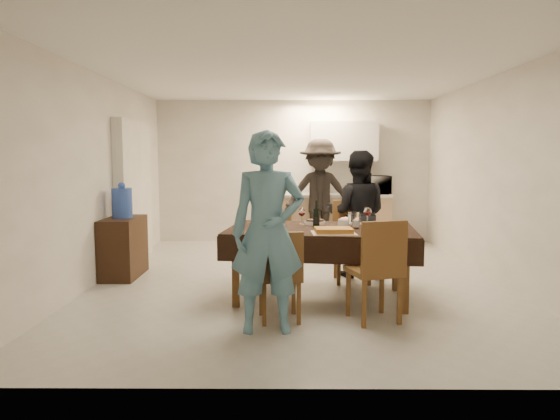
{
  "coord_description": "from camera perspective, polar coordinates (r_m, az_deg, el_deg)",
  "views": [
    {
      "loc": [
        -0.18,
        -6.22,
        1.56
      ],
      "look_at": [
        -0.22,
        -0.3,
        0.93
      ],
      "focal_mm": 32.0,
      "sensor_mm": 36.0,
      "label": 1
    }
  ],
  "objects": [
    {
      "name": "dining_table",
      "position": [
        5.5,
        4.7,
        -2.43
      ],
      "size": [
        2.15,
        1.42,
        0.79
      ],
      "rotation": [
        0.0,
        0.0,
        -0.13
      ],
      "color": "black",
      "rests_on": "floor"
    },
    {
      "name": "stub_partition",
      "position": [
        7.77,
        -16.34,
        2.02
      ],
      "size": [
        0.15,
        1.4,
        2.1
      ],
      "primitive_type": "cube",
      "color": "silver",
      "rests_on": "floor"
    },
    {
      "name": "plate_far_right",
      "position": [
        5.86,
        10.35,
        -1.55
      ],
      "size": [
        0.26,
        0.26,
        0.01
      ],
      "primitive_type": "cylinder",
      "color": "silver",
      "rests_on": "dining_table"
    },
    {
      "name": "wall_left",
      "position": [
        6.65,
        -20.04,
        3.43
      ],
      "size": [
        0.02,
        6.0,
        2.6
      ],
      "primitive_type": "cube",
      "color": "silver",
      "rests_on": "floor"
    },
    {
      "name": "person_near",
      "position": [
        4.42,
        -1.39,
        -2.54
      ],
      "size": [
        0.69,
        0.49,
        1.8
      ],
      "primitive_type": "imported",
      "rotation": [
        0.0,
        0.0,
        0.1
      ],
      "color": "#5688A3",
      "rests_on": "floor"
    },
    {
      "name": "water_jug",
      "position": [
        6.79,
        -17.6,
        0.78
      ],
      "size": [
        0.26,
        0.26,
        0.39
      ],
      "primitive_type": "cylinder",
      "color": "blue",
      "rests_on": "console"
    },
    {
      "name": "salad_bowl",
      "position": [
        5.69,
        7.59,
        -1.43
      ],
      "size": [
        0.19,
        0.19,
        0.07
      ],
      "primitive_type": "cylinder",
      "color": "silver",
      "rests_on": "dining_table"
    },
    {
      "name": "microwave",
      "position": [
        9.06,
        10.61,
        2.84
      ],
      "size": [
        0.59,
        0.4,
        0.33
      ],
      "primitive_type": "imported",
      "rotation": [
        0.0,
        0.0,
        3.14
      ],
      "color": "silver",
      "rests_on": "kitchen_worktop"
    },
    {
      "name": "upper_cabinet",
      "position": [
        9.11,
        7.29,
        7.8
      ],
      "size": [
        1.2,
        0.34,
        0.7
      ],
      "primitive_type": "cube",
      "color": "silver",
      "rests_on": "wall_back"
    },
    {
      "name": "chair_near_right",
      "position": [
        4.76,
        10.9,
        -5.68
      ],
      "size": [
        0.55,
        0.56,
        0.53
      ],
      "rotation": [
        0.0,
        0.0,
        0.28
      ],
      "color": "brown",
      "rests_on": "floor"
    },
    {
      "name": "water_pitcher",
      "position": [
        5.47,
        8.42,
        -1.16
      ],
      "size": [
        0.12,
        0.12,
        0.18
      ],
      "primitive_type": "cylinder",
      "color": "white",
      "rests_on": "dining_table"
    },
    {
      "name": "wall_right",
      "position": [
        6.78,
        23.74,
        3.33
      ],
      "size": [
        0.02,
        6.0,
        2.6
      ],
      "primitive_type": "cube",
      "color": "silver",
      "rests_on": "floor"
    },
    {
      "name": "chair_near_left",
      "position": [
        4.7,
        -0.07,
        -6.51
      ],
      "size": [
        0.45,
        0.45,
        0.48
      ],
      "rotation": [
        0.0,
        0.0,
        0.13
      ],
      "color": "brown",
      "rests_on": "floor"
    },
    {
      "name": "floor",
      "position": [
        6.42,
        2.04,
        -8.03
      ],
      "size": [
        5.0,
        6.0,
        0.02
      ],
      "primitive_type": "cube",
      "color": "#B4B3AE",
      "rests_on": "ground"
    },
    {
      "name": "mushroom_dish",
      "position": [
        5.76,
        4.01,
        -1.48
      ],
      "size": [
        0.22,
        0.22,
        0.04
      ],
      "primitive_type": "cylinder",
      "color": "silver",
      "rests_on": "dining_table"
    },
    {
      "name": "wine_bottle",
      "position": [
        5.52,
        4.17,
        -0.45
      ],
      "size": [
        0.07,
        0.07,
        0.3
      ],
      "primitive_type": null,
      "color": "black",
      "rests_on": "dining_table"
    },
    {
      "name": "wine_glass_b",
      "position": [
        5.79,
        9.97,
        -0.69
      ],
      "size": [
        0.09,
        0.09,
        0.2
      ],
      "primitive_type": null,
      "color": "white",
      "rests_on": "dining_table"
    },
    {
      "name": "wall_front",
      "position": [
        3.24,
        3.64,
        1.45
      ],
      "size": [
        5.0,
        0.02,
        2.6
      ],
      "primitive_type": "cube",
      "color": "silver",
      "rests_on": "floor"
    },
    {
      "name": "console",
      "position": [
        6.86,
        -17.45,
        -4.08
      ],
      "size": [
        0.42,
        0.84,
        0.78
      ],
      "primitive_type": "cube",
      "color": "#311F10",
      "rests_on": "floor"
    },
    {
      "name": "wine_glass_a",
      "position": [
        5.22,
        -1.11,
        -1.41
      ],
      "size": [
        0.09,
        0.09,
        0.19
      ],
      "primitive_type": null,
      "color": "white",
      "rests_on": "dining_table"
    },
    {
      "name": "wall_back",
      "position": [
        9.23,
        1.54,
        4.41
      ],
      "size": [
        5.0,
        0.02,
        2.6
      ],
      "primitive_type": "cube",
      "color": "silver",
      "rests_on": "floor"
    },
    {
      "name": "wine_glass_c",
      "position": [
        5.77,
        2.51,
        -0.71
      ],
      "size": [
        0.08,
        0.08,
        0.19
      ],
      "primitive_type": null,
      "color": "white",
      "rests_on": "dining_table"
    },
    {
      "name": "plate_near_left",
      "position": [
        5.18,
        -1.68,
        -2.44
      ],
      "size": [
        0.27,
        0.27,
        0.02
      ],
      "primitive_type": "cylinder",
      "color": "silver",
      "rests_on": "dining_table"
    },
    {
      "name": "kitchen_base_cabinet",
      "position": [
        9.01,
        5.39,
        -1.21
      ],
      "size": [
        2.2,
        0.6,
        0.86
      ],
      "primitive_type": "cube",
      "color": "tan",
      "rests_on": "floor"
    },
    {
      "name": "plate_far_left",
      "position": [
        5.78,
        -1.46,
        -1.56
      ],
      "size": [
        0.29,
        0.29,
        0.02
      ],
      "primitive_type": "cylinder",
      "color": "silver",
      "rests_on": "dining_table"
    },
    {
      "name": "savoury_tart",
      "position": [
        5.12,
        6.14,
        -2.35
      ],
      "size": [
        0.46,
        0.35,
        0.06
      ],
      "primitive_type": "cube",
      "rotation": [
        0.0,
        0.0,
        0.05
      ],
      "color": "#C27E39",
      "rests_on": "dining_table"
    },
    {
      "name": "chair_far_right",
      "position": [
        6.21,
        8.39,
        -2.75
      ],
      "size": [
        0.46,
        0.46,
        0.55
      ],
      "rotation": [
        0.0,
        0.0,
        3.14
      ],
      "color": "brown",
      "rests_on": "floor"
    },
    {
      "name": "ceiling",
      "position": [
        6.31,
        2.13,
        15.51
      ],
      "size": [
        5.0,
        6.0,
        0.02
      ],
      "primitive_type": "cube",
      "color": "white",
      "rests_on": "wall_back"
    },
    {
      "name": "chair_far_left",
      "position": [
        6.18,
        0.05,
        -3.68
      ],
      "size": [
        0.48,
        0.48,
        0.46
      ],
      "rotation": [
        0.0,
        0.0,
        3.42
      ],
      "color": "brown",
      "rests_on": "floor"
    },
    {
      "name": "plate_near_right",
      "position": [
        5.28,
        11.47,
        -2.41
      ],
      "size": [
        0.25,
        0.25,
        0.01
      ],
      "primitive_type": "cylinder",
      "color": "silver",
      "rests_on": "dining_table"
    },
    {
      "name": "person_kitchen",
      "position": [
        8.5,
        4.6,
        1.79
      ],
      "size": [
        1.21,
        0.69,
        1.87
      ],
      "primitive_type": "imported",
      "color": "black",
      "rests_on": "floor"
    },
    {
      "name": "person_far",
      "position": [
        6.58,
        8.81,
        -0.45
      ],
      "size": [
        0.91,
        0.77,
        1.65
      ],
      "primitive_type": "imported",
      "rotation": [
        0.0,
        0.0,
        2.94
      ],
      "color": "black",
      "rests_on": "floor"
    },
    {
      "name": "kitchen_worktop",
      "position": [
        8.96,
        5.41,
        1.68
      ],
      "size": [
        2.24,
        0.64,
        0.05
      ],
      "primitive_type": "cube",
      "color": "#BBBBB5",
      "rests_on": "kitchen_base_cabinet"
    }
  ]
}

